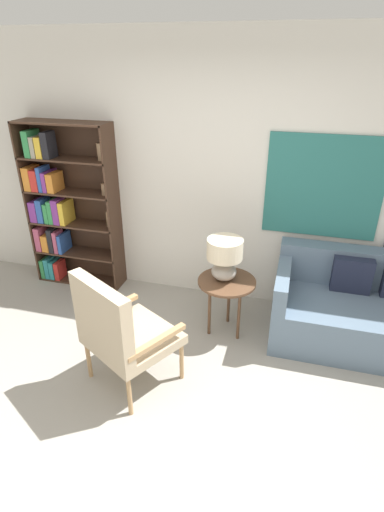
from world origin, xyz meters
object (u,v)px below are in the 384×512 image
couch (373,312)px  table_lamp (225,256)px  armchair (118,329)px  bookshelf (61,207)px  side_table (227,286)px

couch → table_lamp: size_ratio=4.47×
armchair → table_lamp: armchair is taller
bookshelf → side_table: bookshelf is taller
armchair → side_table: bearing=54.4°
couch → bookshelf: bearing=175.2°
bookshelf → couch: bearing=-4.8°
bookshelf → armchair: bookshelf is taller
side_table → table_lamp: table_lamp is taller
armchair → table_lamp: 1.17m
table_lamp → armchair: bearing=-123.5°
bookshelf → armchair: 2.00m
armchair → table_lamp: bearing=56.5°
armchair → side_table: size_ratio=1.77×
bookshelf → couch: bookshelf is taller
armchair → side_table: (0.67, 0.93, -0.06)m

